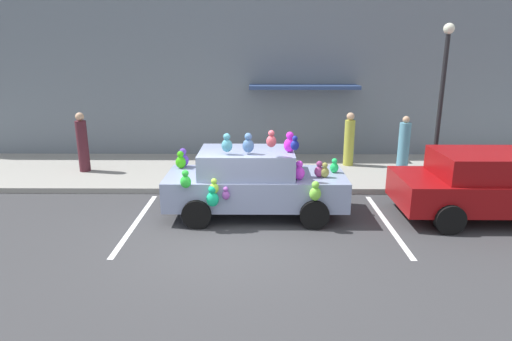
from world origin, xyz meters
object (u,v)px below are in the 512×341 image
at_px(plush_covered_car, 253,182).
at_px(pedestrian_by_lamp, 349,141).
at_px(teddy_bear_on_sidewalk, 209,172).
at_px(pedestrian_near_shopfront, 404,147).
at_px(street_lamp_post, 442,90).
at_px(parked_sedan_behind, 494,185).
at_px(pedestrian_walking_past, 83,144).

distance_m(plush_covered_car, pedestrian_by_lamp, 4.98).
height_order(plush_covered_car, pedestrian_by_lamp, plush_covered_car).
bearing_deg(teddy_bear_on_sidewalk, pedestrian_by_lamp, 25.18).
height_order(teddy_bear_on_sidewalk, pedestrian_near_shopfront, pedestrian_near_shopfront).
xyz_separation_m(plush_covered_car, street_lamp_post, (4.92, 1.97, 1.92)).
relative_size(parked_sedan_behind, teddy_bear_on_sidewalk, 6.39).
relative_size(pedestrian_walking_past, pedestrian_by_lamp, 1.06).
height_order(pedestrian_near_shopfront, pedestrian_walking_past, pedestrian_walking_past).
bearing_deg(pedestrian_walking_past, street_lamp_post, -6.93).
bearing_deg(street_lamp_post, parked_sedan_behind, -75.73).
height_order(plush_covered_car, parked_sedan_behind, plush_covered_car).
height_order(street_lamp_post, pedestrian_near_shopfront, street_lamp_post).
bearing_deg(plush_covered_car, pedestrian_walking_past, 148.42).
bearing_deg(street_lamp_post, pedestrian_by_lamp, 133.88).
height_order(plush_covered_car, teddy_bear_on_sidewalk, plush_covered_car).
height_order(plush_covered_car, pedestrian_walking_past, plush_covered_car).
height_order(parked_sedan_behind, street_lamp_post, street_lamp_post).
xyz_separation_m(teddy_bear_on_sidewalk, pedestrian_walking_past, (-3.95, 1.21, 0.53)).
bearing_deg(pedestrian_near_shopfront, pedestrian_walking_past, 178.70).
xyz_separation_m(plush_covered_car, pedestrian_by_lamp, (2.99, 3.98, 0.15)).
bearing_deg(pedestrian_near_shopfront, plush_covered_car, -145.86).
xyz_separation_m(parked_sedan_behind, street_lamp_post, (-0.54, 2.12, 1.93)).
height_order(pedestrian_near_shopfront, pedestrian_by_lamp, pedestrian_near_shopfront).
xyz_separation_m(plush_covered_car, teddy_bear_on_sidewalk, (-1.25, 1.98, -0.33)).
bearing_deg(parked_sedan_behind, pedestrian_walking_past, 162.54).
bearing_deg(pedestrian_walking_past, pedestrian_near_shopfront, -1.30).
bearing_deg(plush_covered_car, teddy_bear_on_sidewalk, 122.22).
relative_size(teddy_bear_on_sidewalk, pedestrian_by_lamp, 0.41).
xyz_separation_m(plush_covered_car, pedestrian_near_shopfront, (4.40, 2.98, 0.15)).
xyz_separation_m(pedestrian_near_shopfront, pedestrian_by_lamp, (-1.41, 1.00, -0.01)).
relative_size(plush_covered_car, street_lamp_post, 0.97).
bearing_deg(pedestrian_near_shopfront, parked_sedan_behind, -71.25).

